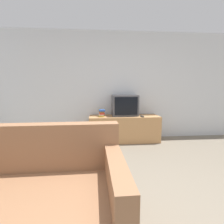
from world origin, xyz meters
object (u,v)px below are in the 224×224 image
object	(u,v)px
television	(125,105)
couch	(17,207)
book_stack	(102,113)
remote_on_stand	(142,116)
tv_stand	(124,129)

from	to	relation	value
television	couch	size ratio (longest dim) A/B	0.34
book_stack	remote_on_stand	distance (m)	0.93
book_stack	remote_on_stand	bearing A→B (deg)	-8.29
couch	book_stack	xyz separation A→B (m)	(0.78, 2.60, 0.39)
tv_stand	book_stack	world-z (taller)	book_stack
tv_stand	remote_on_stand	size ratio (longest dim) A/B	9.77
remote_on_stand	tv_stand	bearing A→B (deg)	156.80
tv_stand	couch	xyz separation A→B (m)	(-1.31, -2.63, -0.00)
remote_on_stand	television	bearing A→B (deg)	146.93
book_stack	remote_on_stand	world-z (taller)	book_stack
television	book_stack	distance (m)	0.59
television	remote_on_stand	bearing A→B (deg)	-33.07
television	book_stack	xyz separation A→B (m)	(-0.56, -0.10, -0.16)
book_stack	remote_on_stand	xyz separation A→B (m)	(0.91, -0.13, -0.07)
television	book_stack	size ratio (longest dim) A/B	2.80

